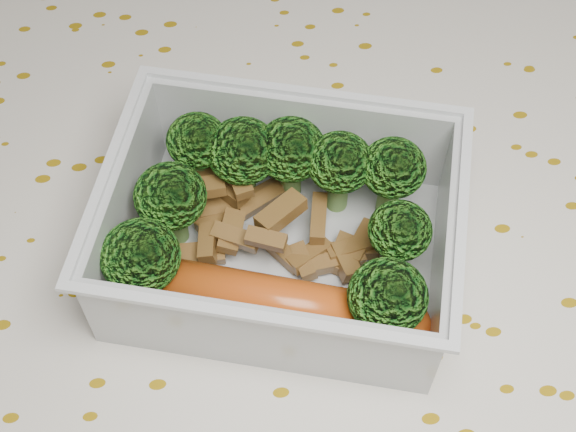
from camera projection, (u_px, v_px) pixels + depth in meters
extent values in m
cube|color=brown|center=(278.00, 268.00, 0.51)|extent=(1.40, 0.90, 0.04)
cube|color=silver|center=(277.00, 249.00, 0.49)|extent=(1.46, 0.96, 0.01)
cube|color=silver|center=(282.00, 256.00, 0.48)|extent=(0.22, 0.19, 0.00)
cube|color=silver|center=(301.00, 134.00, 0.49)|extent=(0.18, 0.06, 0.06)
cube|color=silver|center=(258.00, 336.00, 0.41)|extent=(0.18, 0.06, 0.06)
cube|color=silver|center=(443.00, 250.00, 0.44)|extent=(0.04, 0.13, 0.06)
cube|color=silver|center=(126.00, 204.00, 0.46)|extent=(0.04, 0.13, 0.06)
cube|color=silver|center=(303.00, 91.00, 0.46)|extent=(0.19, 0.06, 0.00)
cube|color=silver|center=(254.00, 316.00, 0.38)|extent=(0.19, 0.06, 0.00)
cube|color=silver|center=(462.00, 219.00, 0.41)|extent=(0.05, 0.14, 0.00)
cube|color=silver|center=(107.00, 169.00, 0.43)|extent=(0.05, 0.14, 0.00)
cylinder|color=#608C3F|center=(201.00, 169.00, 0.49)|extent=(0.02, 0.02, 0.03)
ellipsoid|color=#3B831D|center=(197.00, 141.00, 0.47)|extent=(0.04, 0.04, 0.03)
cylinder|color=#608C3F|center=(245.00, 179.00, 0.49)|extent=(0.02, 0.02, 0.03)
ellipsoid|color=#3B831D|center=(243.00, 151.00, 0.47)|extent=(0.04, 0.04, 0.04)
cylinder|color=#608C3F|center=(291.00, 178.00, 0.49)|extent=(0.02, 0.02, 0.03)
ellipsoid|color=#3B831D|center=(291.00, 149.00, 0.47)|extent=(0.04, 0.04, 0.04)
cylinder|color=#608C3F|center=(338.00, 190.00, 0.48)|extent=(0.02, 0.02, 0.03)
ellipsoid|color=#3B831D|center=(340.00, 162.00, 0.46)|extent=(0.04, 0.04, 0.03)
cylinder|color=#608C3F|center=(388.00, 196.00, 0.48)|extent=(0.02, 0.02, 0.03)
ellipsoid|color=#3B831D|center=(393.00, 168.00, 0.46)|extent=(0.04, 0.04, 0.03)
cylinder|color=#608C3F|center=(176.00, 223.00, 0.47)|extent=(0.02, 0.02, 0.03)
ellipsoid|color=#3B831D|center=(170.00, 196.00, 0.45)|extent=(0.04, 0.04, 0.04)
cylinder|color=#608C3F|center=(394.00, 257.00, 0.46)|extent=(0.02, 0.02, 0.03)
ellipsoid|color=#3B831D|center=(400.00, 230.00, 0.43)|extent=(0.04, 0.04, 0.03)
cylinder|color=#608C3F|center=(148.00, 282.00, 0.45)|extent=(0.02, 0.02, 0.03)
ellipsoid|color=#3B831D|center=(140.00, 256.00, 0.43)|extent=(0.04, 0.04, 0.04)
cylinder|color=#608C3F|center=(382.00, 320.00, 0.44)|extent=(0.02, 0.02, 0.03)
ellipsoid|color=#3B831D|center=(388.00, 296.00, 0.41)|extent=(0.04, 0.04, 0.04)
cube|color=brown|center=(354.00, 248.00, 0.47)|extent=(0.03, 0.02, 0.01)
cube|color=brown|center=(362.00, 243.00, 0.47)|extent=(0.03, 0.03, 0.01)
cube|color=brown|center=(340.00, 253.00, 0.47)|extent=(0.02, 0.03, 0.01)
cube|color=brown|center=(281.00, 213.00, 0.46)|extent=(0.03, 0.03, 0.01)
cube|color=brown|center=(208.00, 243.00, 0.46)|extent=(0.01, 0.02, 0.01)
cube|color=brown|center=(231.00, 231.00, 0.47)|extent=(0.02, 0.03, 0.01)
cube|color=brown|center=(260.00, 201.00, 0.49)|extent=(0.03, 0.02, 0.01)
cube|color=brown|center=(279.00, 249.00, 0.47)|extent=(0.03, 0.03, 0.01)
cube|color=brown|center=(304.00, 262.00, 0.46)|extent=(0.01, 0.02, 0.01)
cube|color=brown|center=(345.00, 262.00, 0.46)|extent=(0.02, 0.03, 0.01)
cube|color=brown|center=(214.00, 220.00, 0.48)|extent=(0.02, 0.02, 0.01)
cube|color=brown|center=(318.00, 218.00, 0.47)|extent=(0.01, 0.03, 0.01)
cube|color=brown|center=(269.00, 191.00, 0.49)|extent=(0.02, 0.02, 0.01)
cube|color=brown|center=(236.00, 237.00, 0.46)|extent=(0.03, 0.02, 0.01)
cube|color=brown|center=(239.00, 179.00, 0.47)|extent=(0.02, 0.03, 0.01)
cube|color=brown|center=(350.00, 251.00, 0.47)|extent=(0.03, 0.01, 0.01)
cube|color=brown|center=(203.00, 254.00, 0.47)|extent=(0.03, 0.01, 0.01)
cube|color=brown|center=(266.00, 239.00, 0.45)|extent=(0.03, 0.02, 0.01)
cube|color=brown|center=(338.00, 261.00, 0.46)|extent=(0.03, 0.01, 0.01)
cube|color=brown|center=(206.00, 187.00, 0.47)|extent=(0.02, 0.02, 0.01)
cube|color=brown|center=(227.00, 205.00, 0.49)|extent=(0.04, 0.02, 0.01)
cube|color=brown|center=(223.00, 186.00, 0.48)|extent=(0.03, 0.03, 0.01)
cube|color=brown|center=(310.00, 255.00, 0.47)|extent=(0.03, 0.02, 0.01)
cylinder|color=#BA4713|center=(276.00, 302.00, 0.44)|extent=(0.14, 0.07, 0.03)
sphere|color=#BA4713|center=(405.00, 326.00, 0.43)|extent=(0.03, 0.03, 0.03)
sphere|color=#BA4713|center=(152.00, 280.00, 0.45)|extent=(0.03, 0.03, 0.03)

